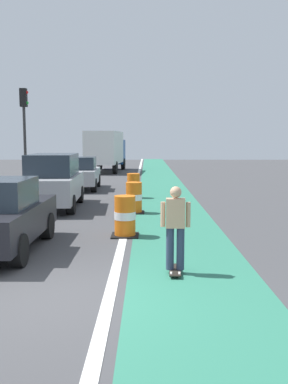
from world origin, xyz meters
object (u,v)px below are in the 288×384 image
Objects in this scene: delivery_truck_down_block at (106,149)px; traffic_barrel_back at (133,186)px; traffic_barrel_front at (125,217)px; pedestrian_crossing at (44,171)px; traffic_light_corner at (24,121)px; traffic_barrel_mid at (134,198)px; parked_suv_second at (53,181)px; skateboarder_on_lane at (175,227)px; parked_sedan_third at (80,174)px.

traffic_barrel_back is at bearing -80.46° from delivery_truck_down_block.
pedestrian_crossing reaches higher than traffic_barrel_front.
traffic_light_corner is at bearing 117.95° from traffic_barrel_front.
traffic_barrel_front and traffic_barrel_mid have the same top height.
delivery_truck_down_block is at bearing 99.54° from traffic_barrel_back.
traffic_barrel_mid and traffic_barrel_back have the same top height.
pedestrian_crossing is (-2.16, 7.63, -0.17)m from parked_suv_second.
pedestrian_crossing is (0.43, 2.03, -2.64)m from traffic_light_corner.
traffic_light_corner is (-2.83, -13.30, 1.65)m from delivery_truck_down_block.
delivery_truck_down_block is (-2.69, 16.01, 1.31)m from traffic_barrel_back.
traffic_barrel_back is 6.83m from traffic_light_corner.
traffic_barrel_front is at bearing -89.96° from traffic_barrel_back.
skateboarder_on_lane is 0.22× the size of delivery_truck_down_block.
traffic_light_corner is (-2.59, 5.60, 2.47)m from parked_suv_second.
parked_sedan_third is at bearing 89.64° from parked_suv_second.
skateboarder_on_lane reaches higher than traffic_barrel_back.
traffic_barrel_back is at bearing -26.10° from traffic_light_corner.
traffic_barrel_mid is 10.18m from pedestrian_crossing.
traffic_barrel_back is (-0.01, 7.71, 0.00)m from traffic_barrel_front.
delivery_truck_down_block is 11.57m from pedestrian_crossing.
traffic_barrel_back is at bearing -42.92° from pedestrian_crossing.
traffic_barrel_back is (-1.13, 10.95, -0.38)m from skateboarder_on_lane.
traffic_barrel_mid is at bearing -19.78° from parked_suv_second.
traffic_barrel_front is 3.72m from traffic_barrel_mid.
parked_suv_second reaches higher than traffic_barrel_front.
delivery_truck_down_block is 13.70m from traffic_light_corner.
pedestrian_crossing reaches higher than traffic_barrel_back.
pedestrian_crossing reaches higher than traffic_barrel_mid.
delivery_truck_down_block reaches higher than traffic_barrel_mid.
skateboarder_on_lane reaches higher than pedestrian_crossing.
skateboarder_on_lane is at bearing -64.02° from traffic_light_corner.
pedestrian_crossing is at bearing -102.03° from delivery_truck_down_block.
delivery_truck_down_block is at bearing 89.09° from parked_sedan_third.
traffic_light_corner reaches higher than traffic_barrel_front.
skateboarder_on_lane reaches higher than traffic_barrel_front.
parked_sedan_third reaches higher than traffic_barrel_back.
traffic_barrel_front is at bearing -58.64° from parked_suv_second.
traffic_light_corner is at bearing -167.16° from parked_sedan_third.
traffic_barrel_mid is 0.21× the size of traffic_light_corner.
traffic_barrel_front is 1.00× the size of traffic_barrel_mid.
pedestrian_crossing is at bearing 78.09° from traffic_light_corner.
parked_suv_second is 6.64m from traffic_light_corner.
traffic_barrel_back is 16.29m from delivery_truck_down_block.
traffic_barrel_back is 0.14× the size of delivery_truck_down_block.
traffic_barrel_back is 0.68× the size of pedestrian_crossing.
traffic_barrel_mid is 1.00× the size of traffic_barrel_back.
traffic_light_corner is (-6.65, 13.65, 2.59)m from skateboarder_on_lane.
parked_suv_second is at bearing -135.38° from traffic_barrel_back.
traffic_barrel_front is (2.94, -4.82, -0.50)m from parked_suv_second.
delivery_truck_down_block is (0.20, 12.70, 1.01)m from parked_sedan_third.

